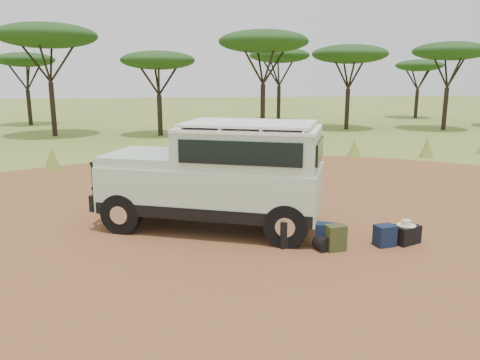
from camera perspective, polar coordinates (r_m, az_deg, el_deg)
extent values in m
plane|color=olive|center=(10.18, 3.04, -6.68)|extent=(140.00, 140.00, 0.00)
cylinder|color=brown|center=(10.18, 3.04, -6.66)|extent=(23.00, 23.00, 0.01)
cone|color=olive|center=(18.29, -21.94, 2.39)|extent=(0.60, 0.60, 0.85)
cone|color=olive|center=(18.82, -12.40, 3.03)|extent=(0.60, 0.60, 0.70)
cone|color=olive|center=(18.52, -3.14, 3.47)|extent=(0.60, 0.60, 0.90)
cone|color=olive|center=(18.74, 6.17, 3.36)|extent=(0.60, 0.60, 0.80)
cone|color=olive|center=(20.42, 13.74, 3.75)|extent=(0.60, 0.60, 0.75)
cone|color=olive|center=(21.29, 21.83, 3.70)|extent=(0.60, 0.60, 0.85)
cylinder|color=black|center=(29.00, -21.84, 7.99)|extent=(0.28, 0.28, 3.06)
ellipsoid|color=#193613|center=(29.03, -22.50, 15.96)|extent=(5.50, 5.50, 1.38)
cylinder|color=black|center=(27.65, -9.74, 7.77)|extent=(0.28, 0.28, 2.34)
ellipsoid|color=#193613|center=(27.58, -9.98, 14.19)|extent=(4.20, 4.20, 1.05)
cylinder|color=black|center=(27.93, 2.79, 8.58)|extent=(0.28, 0.28, 2.93)
ellipsoid|color=#193613|center=(27.94, 2.87, 16.52)|extent=(5.20, 5.20, 1.30)
cylinder|color=black|center=(31.41, 12.93, 8.43)|extent=(0.28, 0.28, 2.61)
ellipsoid|color=#193613|center=(31.37, 13.24, 14.72)|extent=(4.80, 4.80, 1.20)
cylinder|color=black|center=(32.93, 23.72, 7.95)|extent=(0.28, 0.28, 2.70)
ellipsoid|color=#193613|center=(32.91, 24.27, 14.14)|extent=(4.60, 4.60, 1.15)
cylinder|color=black|center=(36.50, -24.29, 8.06)|extent=(0.28, 0.28, 2.48)
ellipsoid|color=#193613|center=(36.45, -24.76, 13.18)|extent=(4.00, 4.00, 1.00)
cylinder|color=black|center=(36.11, 4.73, 9.25)|extent=(0.28, 0.28, 2.70)
ellipsoid|color=#193613|center=(36.09, 4.84, 14.91)|extent=(4.50, 4.50, 1.12)
cylinder|color=black|center=(41.72, 20.70, 8.68)|extent=(0.28, 0.28, 2.34)
ellipsoid|color=#193613|center=(41.68, 21.03, 12.92)|extent=(3.80, 3.80, 0.95)
cube|color=#AFCDAF|center=(10.44, -3.42, -0.81)|extent=(5.13, 3.70, 1.00)
cube|color=black|center=(10.53, -3.40, -2.80)|extent=(5.06, 3.69, 0.25)
cube|color=#AFCDAF|center=(10.06, 1.15, 3.90)|extent=(3.45, 2.90, 0.79)
cube|color=white|center=(10.00, 1.16, 6.32)|extent=(3.46, 2.93, 0.06)
cube|color=white|center=(9.99, 1.17, 6.92)|extent=(3.20, 2.73, 0.05)
cube|color=#AFCDAF|center=(10.84, -11.07, 2.75)|extent=(2.34, 2.38, 0.21)
cube|color=black|center=(10.45, -6.65, 4.37)|extent=(0.81, 1.54, 0.55)
cube|color=black|center=(9.13, -0.14, 3.29)|extent=(2.31, 1.04, 0.47)
cube|color=black|center=(10.97, 2.23, 4.82)|extent=(2.31, 1.04, 0.47)
cube|color=black|center=(9.85, 9.68, 3.55)|extent=(0.68, 1.45, 0.44)
cube|color=black|center=(11.45, -15.16, -1.65)|extent=(0.90, 1.81, 0.36)
cylinder|color=black|center=(11.34, -15.96, 2.54)|extent=(0.62, 1.28, 0.07)
cylinder|color=black|center=(11.44, -15.79, -0.22)|extent=(0.62, 1.28, 0.07)
cylinder|color=silver|center=(11.13, -16.73, 1.21)|extent=(0.16, 0.24, 0.23)
cylinder|color=silver|center=(11.64, -15.28, 1.77)|extent=(0.16, 0.24, 0.23)
cube|color=white|center=(11.46, -15.56, -1.00)|extent=(0.22, 0.42, 0.13)
cylinder|color=black|center=(11.31, -4.63, 4.41)|extent=(0.11, 0.11, 0.87)
cylinder|color=black|center=(10.48, -14.21, -3.96)|extent=(0.93, 0.63, 0.89)
cylinder|color=black|center=(11.95, -10.46, -1.77)|extent=(0.93, 0.63, 0.89)
cylinder|color=black|center=(9.40, 5.64, -5.53)|extent=(0.93, 0.63, 0.89)
cylinder|color=black|center=(11.01, 6.88, -2.86)|extent=(0.93, 0.63, 0.89)
cylinder|color=brown|center=(11.23, -10.15, -1.22)|extent=(0.29, 0.25, 1.43)
cube|color=black|center=(9.46, 5.85, -6.47)|extent=(0.45, 0.36, 0.56)
cube|color=#131F3E|center=(9.50, 10.40, -6.70)|extent=(0.47, 0.42, 0.50)
cube|color=#3D421E|center=(9.39, 11.56, -6.93)|extent=(0.40, 0.31, 0.52)
cube|color=#131F3E|center=(9.88, 17.24, -6.50)|extent=(0.43, 0.35, 0.44)
cube|color=black|center=(10.19, 19.51, -6.26)|extent=(0.64, 0.55, 0.38)
cylinder|color=black|center=(9.38, 10.02, -7.62)|extent=(0.36, 0.36, 0.29)
cylinder|color=beige|center=(10.13, 19.59, -5.20)|extent=(0.38, 0.38, 0.02)
cylinder|color=beige|center=(10.12, 19.62, -4.90)|extent=(0.19, 0.19, 0.10)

